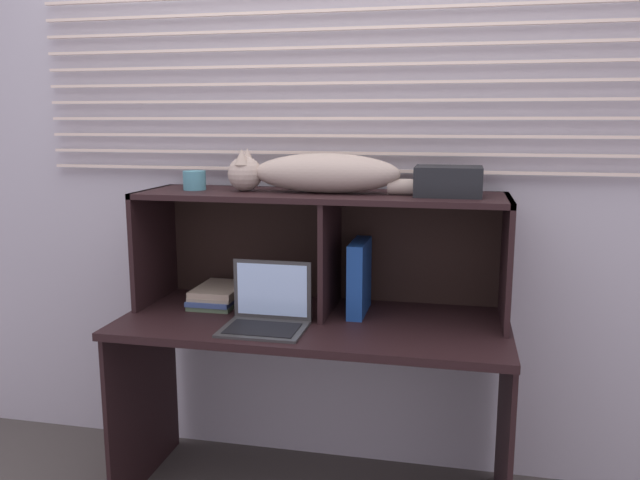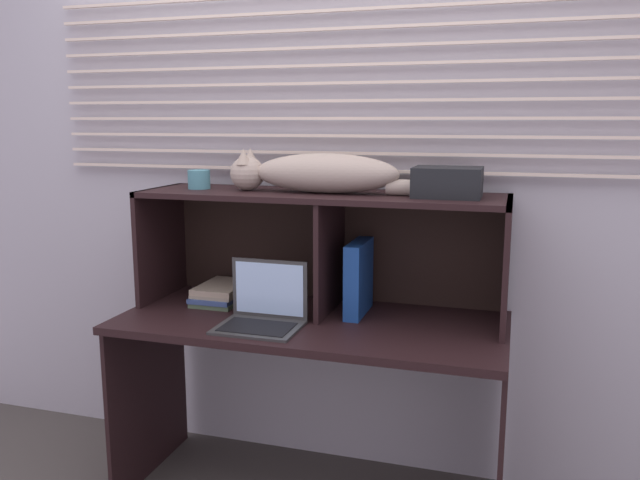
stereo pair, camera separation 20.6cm
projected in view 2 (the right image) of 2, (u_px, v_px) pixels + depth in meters
The scene contains 9 objects.
back_panel_with_blinds at pixel (337, 179), 2.74m from camera, with size 4.40×0.08×2.50m.
desk at pixel (311, 355), 2.51m from camera, with size 1.48×0.67×0.75m.
hutch_shelf_unit at pixel (324, 227), 2.57m from camera, with size 1.44×0.40×0.47m.
cat at pixel (319, 174), 2.50m from camera, with size 0.95×0.17×0.17m.
laptop at pixel (263, 312), 2.40m from camera, with size 0.30×0.24×0.23m.
binder_upright at pixel (359, 278), 2.53m from camera, with size 0.06×0.25×0.29m, color navy.
book_stack at pixel (222, 293), 2.72m from camera, with size 0.18×0.27×0.07m.
small_basket at pixel (199, 179), 2.65m from camera, with size 0.09×0.09×0.08m, color teal.
storage_box at pixel (448, 182), 2.36m from camera, with size 0.25×0.19×0.11m, color black.
Camera 2 is at (0.73, -2.09, 1.50)m, focal length 36.30 mm.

